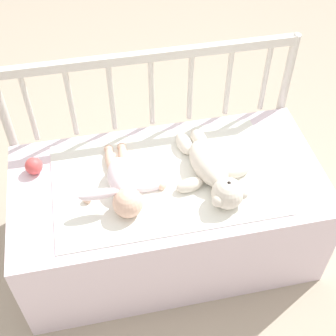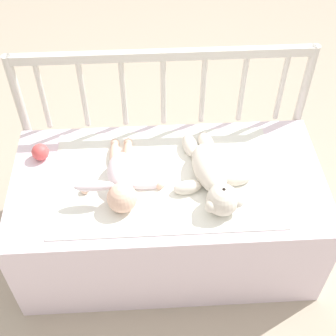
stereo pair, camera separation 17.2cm
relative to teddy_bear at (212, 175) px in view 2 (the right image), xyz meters
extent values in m
plane|color=tan|center=(-0.16, 0.04, -0.50)|extent=(12.00, 12.00, 0.00)
cube|color=silver|center=(-0.16, 0.04, -0.27)|extent=(1.19, 0.60, 0.45)
cylinder|color=beige|center=(-0.74, 0.36, -0.10)|extent=(0.04, 0.04, 0.80)
cylinder|color=beige|center=(0.42, 0.36, -0.10)|extent=(0.04, 0.04, 0.80)
cube|color=beige|center=(-0.16, 0.36, 0.28)|extent=(1.15, 0.03, 0.04)
cylinder|color=beige|center=(-0.64, 0.36, 0.11)|extent=(0.02, 0.02, 0.31)
cylinder|color=beige|center=(-0.48, 0.36, 0.11)|extent=(0.02, 0.02, 0.31)
cylinder|color=beige|center=(-0.32, 0.36, 0.11)|extent=(0.02, 0.02, 0.31)
cylinder|color=beige|center=(-0.16, 0.36, 0.11)|extent=(0.02, 0.02, 0.31)
cylinder|color=beige|center=(0.00, 0.36, 0.11)|extent=(0.02, 0.02, 0.31)
cylinder|color=beige|center=(0.16, 0.36, 0.11)|extent=(0.02, 0.02, 0.31)
cylinder|color=beige|center=(0.32, 0.36, 0.11)|extent=(0.02, 0.02, 0.31)
cube|color=white|center=(-0.17, 0.04, -0.05)|extent=(0.84, 0.52, 0.01)
ellipsoid|color=silver|center=(-0.01, 0.04, 0.00)|extent=(0.16, 0.25, 0.10)
sphere|color=silver|center=(0.02, -0.12, 0.01)|extent=(0.12, 0.12, 0.12)
sphere|color=tan|center=(0.02, -0.12, 0.04)|extent=(0.05, 0.05, 0.05)
sphere|color=black|center=(0.02, -0.12, 0.06)|extent=(0.02, 0.02, 0.02)
sphere|color=silver|center=(0.07, -0.14, 0.01)|extent=(0.05, 0.05, 0.05)
sphere|color=silver|center=(-0.02, -0.15, 0.01)|extent=(0.05, 0.05, 0.05)
ellipsoid|color=silver|center=(0.10, 0.00, -0.02)|extent=(0.11, 0.07, 0.05)
ellipsoid|color=silver|center=(-0.09, -0.03, -0.02)|extent=(0.11, 0.07, 0.05)
ellipsoid|color=silver|center=(0.00, 0.19, -0.02)|extent=(0.08, 0.13, 0.06)
ellipsoid|color=silver|center=(-0.06, 0.18, -0.02)|extent=(0.08, 0.13, 0.06)
ellipsoid|color=white|center=(-0.33, 0.04, 0.00)|extent=(0.11, 0.18, 0.10)
sphere|color=beige|center=(-0.33, -0.09, 0.01)|extent=(0.11, 0.11, 0.11)
ellipsoid|color=white|center=(-0.24, 0.00, -0.03)|extent=(0.14, 0.04, 0.04)
ellipsoid|color=white|center=(-0.42, -0.07, 0.04)|extent=(0.14, 0.04, 0.04)
sphere|color=beige|center=(-0.19, -0.01, -0.03)|extent=(0.03, 0.03, 0.03)
sphere|color=beige|center=(-0.47, -0.02, -0.03)|extent=(0.03, 0.03, 0.03)
ellipsoid|color=beige|center=(-0.31, 0.15, -0.03)|extent=(0.05, 0.14, 0.04)
ellipsoid|color=beige|center=(-0.36, 0.15, -0.03)|extent=(0.05, 0.14, 0.04)
sphere|color=beige|center=(-0.31, 0.22, -0.03)|extent=(0.04, 0.04, 0.04)
sphere|color=beige|center=(-0.36, 0.22, -0.03)|extent=(0.04, 0.04, 0.04)
sphere|color=#DB4C4C|center=(-0.65, 0.17, -0.02)|extent=(0.07, 0.07, 0.07)
camera|label=1|loc=(-0.40, -1.11, 1.27)|focal=50.00mm
camera|label=2|loc=(-0.23, -1.13, 1.27)|focal=50.00mm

